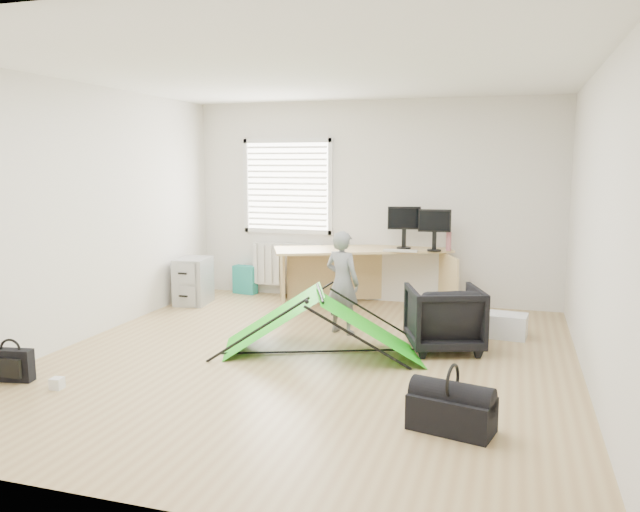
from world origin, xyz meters
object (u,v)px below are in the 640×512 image
(desk, at_px, (362,277))
(laptop_bag, at_px, (11,365))
(filing_cabinet, at_px, (193,281))
(person, at_px, (342,282))
(storage_crate, at_px, (505,325))
(thermos, at_px, (449,241))
(monitor_right, at_px, (434,236))
(monitor_left, at_px, (404,233))
(kite, at_px, (320,323))
(duffel_bag, at_px, (451,413))
(office_chair, at_px, (444,318))

(desk, xyz_separation_m, laptop_bag, (-2.23, -3.68, -0.24))
(desk, relative_size, filing_cabinet, 3.67)
(person, xyz_separation_m, storage_crate, (1.73, 0.38, -0.44))
(laptop_bag, bearing_deg, thermos, 38.38)
(person, bearing_deg, laptop_bag, 64.76)
(desk, bearing_deg, thermos, -18.65)
(laptop_bag, bearing_deg, monitor_right, 39.19)
(person, bearing_deg, monitor_left, -86.39)
(kite, bearing_deg, storage_crate, 12.22)
(monitor_right, bearing_deg, storage_crate, -53.60)
(desk, height_order, thermos, thermos)
(monitor_right, relative_size, thermos, 1.69)
(desk, height_order, filing_cabinet, desk)
(monitor_left, height_order, laptop_bag, monitor_left)
(desk, relative_size, laptop_bag, 6.01)
(duffel_bag, bearing_deg, monitor_right, 112.37)
(storage_crate, bearing_deg, filing_cabinet, 173.64)
(desk, distance_m, thermos, 1.21)
(monitor_left, xyz_separation_m, storage_crate, (1.31, -1.09, -0.84))
(monitor_left, height_order, duffel_bag, monitor_left)
(thermos, bearing_deg, monitor_left, 177.75)
(laptop_bag, bearing_deg, person, 34.78)
(kite, bearing_deg, office_chair, 1.23)
(desk, distance_m, office_chair, 2.06)
(office_chair, bearing_deg, thermos, -104.61)
(office_chair, xyz_separation_m, duffel_bag, (0.27, -1.94, -0.20))
(filing_cabinet, xyz_separation_m, monitor_left, (2.72, 0.64, 0.66))
(laptop_bag, relative_size, duffel_bag, 0.65)
(storage_crate, xyz_separation_m, laptop_bag, (-4.06, -2.72, 0.01))
(filing_cabinet, xyz_separation_m, person, (2.30, -0.83, 0.26))
(desk, height_order, storage_crate, desk)
(monitor_left, xyz_separation_m, duffel_bag, (0.99, -3.70, -0.85))
(monitor_right, height_order, thermos, monitor_right)
(thermos, xyz_separation_m, storage_crate, (0.73, -1.07, -0.76))
(monitor_left, bearing_deg, desk, -179.55)
(office_chair, relative_size, storage_crate, 1.58)
(desk, xyz_separation_m, monitor_right, (0.93, 0.02, 0.58))
(person, bearing_deg, kite, 108.55)
(monitor_right, relative_size, duffel_bag, 0.69)
(person, bearing_deg, storage_crate, -148.02)
(filing_cabinet, height_order, thermos, thermos)
(desk, height_order, monitor_left, monitor_left)
(storage_crate, bearing_deg, desk, 152.19)
(person, bearing_deg, filing_cabinet, -0.09)
(monitor_left, bearing_deg, person, -119.16)
(duffel_bag, bearing_deg, kite, 147.49)
(filing_cabinet, xyz_separation_m, monitor_right, (3.12, 0.53, 0.66))
(kite, height_order, laptop_bag, kite)
(filing_cabinet, bearing_deg, laptop_bag, -98.45)
(monitor_left, height_order, office_chair, monitor_left)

